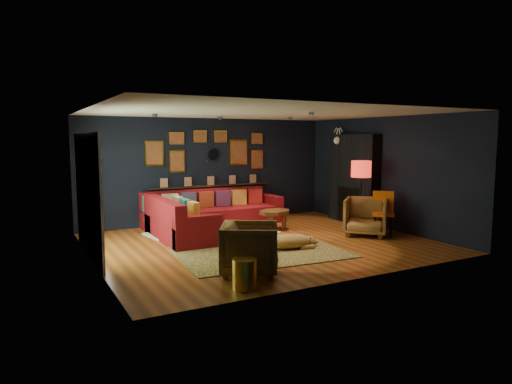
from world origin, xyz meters
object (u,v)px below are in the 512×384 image
orange_chair (383,209)px  floor_lamp (361,172)px  gold_stool (245,274)px  dog (289,238)px  pouf (193,234)px  sectional (201,216)px  coffee_table (275,214)px  armchair_right (366,215)px  armchair_left (250,246)px

orange_chair → floor_lamp: (-0.21, 0.49, 0.79)m
gold_stool → dog: size_ratio=0.34×
floor_lamp → dog: bearing=-164.0°
gold_stool → orange_chair: 4.69m
orange_chair → pouf: bearing=-151.8°
sectional → floor_lamp: 3.77m
sectional → pouf: (-0.69, -1.35, -0.10)m
floor_lamp → sectional: bearing=149.2°
coffee_table → armchair_right: armchair_right is taller
gold_stool → coffee_table: bearing=53.5°
floor_lamp → dog: size_ratio=1.28×
orange_chair → dog: 2.58m
armchair_left → floor_lamp: size_ratio=0.55×
floor_lamp → dog: 2.68m
pouf → armchair_left: 2.22m
sectional → dog: size_ratio=2.73×
floor_lamp → coffee_table: bearing=144.4°
sectional → pouf: bearing=-117.0°
armchair_left → dog: bearing=-22.3°
coffee_table → dog: bearing=-113.1°
sectional → floor_lamp: floor_lamp is taller
gold_stool → armchair_left: bearing=56.2°
pouf → dog: pouf is taller
sectional → orange_chair: size_ratio=3.58×
orange_chair → dog: bearing=-133.8°
coffee_table → sectional: bearing=154.5°
sectional → armchair_left: (-0.58, -3.56, 0.12)m
pouf → dog: (1.47, -1.18, -0.01)m
armchair_right → orange_chair: orange_chair is taller
armchair_right → gold_stool: 4.40m
pouf → armchair_left: (0.11, -2.21, 0.21)m
armchair_left → gold_stool: bearing=176.9°
floor_lamp → orange_chair: bearing=-66.5°
dog → coffee_table: bearing=78.0°
coffee_table → pouf: bearing=-164.8°
pouf → armchair_left: size_ratio=0.67×
armchair_right → sectional: bearing=-170.9°
armchair_left → orange_chair: orange_chair is taller
armchair_left → floor_lamp: bearing=-34.7°
gold_stool → armchair_right: bearing=26.2°
pouf → gold_stool: gold_stool is taller
sectional → armchair_left: 3.60m
coffee_table → floor_lamp: 2.16m
coffee_table → dog: 1.95m
coffee_table → orange_chair: orange_chair is taller
pouf → armchair_right: 3.76m
orange_chair → armchair_left: bearing=-120.6°
sectional → coffee_table: sectional is taller
gold_stool → orange_chair: bearing=22.7°
armchair_left → gold_stool: armchair_left is taller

